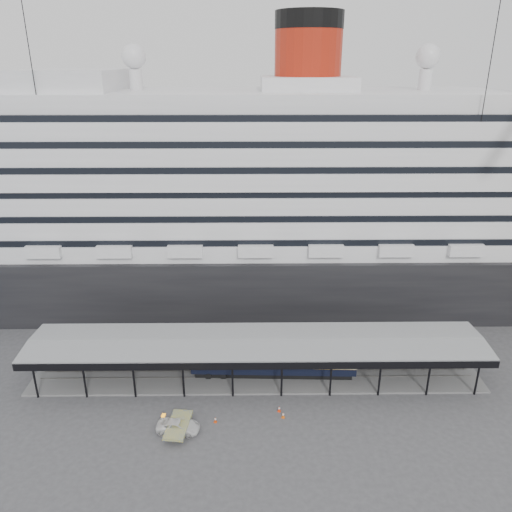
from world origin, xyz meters
name	(u,v)px	position (x,y,z in m)	size (l,w,h in m)	color
ground	(257,401)	(0.00, 0.00, 0.00)	(200.00, 200.00, 0.00)	#3D3D40
cruise_ship	(255,184)	(0.05, 32.00, 18.35)	(130.00, 30.00, 43.90)	black
platform_canopy	(257,360)	(0.00, 5.00, 2.36)	(56.00, 9.18, 5.30)	slate
port_truck	(178,426)	(-8.55, -5.05, 0.64)	(2.13, 4.62, 1.28)	silver
pullman_carriage	(273,359)	(2.09, 5.00, 2.46)	(20.55, 3.38, 20.09)	black
traffic_cone_left	(215,420)	(-4.68, -3.68, 0.34)	(0.45, 0.45, 0.68)	#D33E0B
traffic_cone_mid	(279,409)	(2.47, -1.96, 0.36)	(0.43, 0.43, 0.73)	red
traffic_cone_right	(283,415)	(2.86, -3.01, 0.36)	(0.47, 0.47, 0.72)	#E2590C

